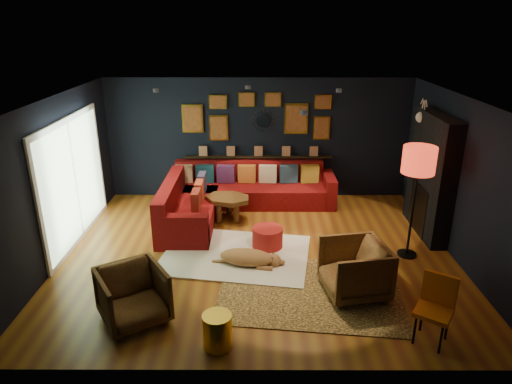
{
  "coord_description": "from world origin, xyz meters",
  "views": [
    {
      "loc": [
        -0.02,
        -6.87,
        3.74
      ],
      "look_at": [
        -0.05,
        0.3,
        1.0
      ],
      "focal_mm": 32.0,
      "sensor_mm": 36.0,
      "label": 1
    }
  ],
  "objects_px": {
    "armchair_left": "(133,293)",
    "orange_chair": "(436,303)",
    "armchair_right": "(355,267)",
    "floor_lamp": "(419,164)",
    "coffee_table": "(228,201)",
    "pouf": "(267,237)",
    "sectional": "(228,197)",
    "dog": "(247,254)",
    "gold_stool": "(217,331)"
  },
  "relations": [
    {
      "from": "armchair_left",
      "to": "orange_chair",
      "type": "height_order",
      "value": "orange_chair"
    },
    {
      "from": "armchair_right",
      "to": "floor_lamp",
      "type": "xyz_separation_m",
      "value": [
        1.14,
        1.14,
        1.17
      ]
    },
    {
      "from": "coffee_table",
      "to": "armchair_right",
      "type": "distance_m",
      "value": 3.25
    },
    {
      "from": "pouf",
      "to": "sectional",
      "type": "bearing_deg",
      "value": 115.52
    },
    {
      "from": "dog",
      "to": "floor_lamp",
      "type": "bearing_deg",
      "value": 17.46
    },
    {
      "from": "armchair_left",
      "to": "floor_lamp",
      "type": "distance_m",
      "value": 4.66
    },
    {
      "from": "armchair_left",
      "to": "orange_chair",
      "type": "distance_m",
      "value": 3.8
    },
    {
      "from": "pouf",
      "to": "floor_lamp",
      "type": "distance_m",
      "value": 2.74
    },
    {
      "from": "coffee_table",
      "to": "pouf",
      "type": "xyz_separation_m",
      "value": [
        0.75,
        -1.19,
        -0.19
      ]
    },
    {
      "from": "orange_chair",
      "to": "floor_lamp",
      "type": "xyz_separation_m",
      "value": [
        0.36,
        2.14,
        1.09
      ]
    },
    {
      "from": "pouf",
      "to": "orange_chair",
      "type": "bearing_deg",
      "value": -50.2
    },
    {
      "from": "sectional",
      "to": "gold_stool",
      "type": "distance_m",
      "value": 4.16
    },
    {
      "from": "gold_stool",
      "to": "coffee_table",
      "type": "bearing_deg",
      "value": 91.53
    },
    {
      "from": "sectional",
      "to": "orange_chair",
      "type": "height_order",
      "value": "orange_chair"
    },
    {
      "from": "gold_stool",
      "to": "floor_lamp",
      "type": "relative_size",
      "value": 0.24
    },
    {
      "from": "armchair_left",
      "to": "gold_stool",
      "type": "distance_m",
      "value": 1.26
    },
    {
      "from": "pouf",
      "to": "orange_chair",
      "type": "relative_size",
      "value": 0.61
    },
    {
      "from": "coffee_table",
      "to": "gold_stool",
      "type": "xyz_separation_m",
      "value": [
        0.1,
        -3.74,
        -0.17
      ]
    },
    {
      "from": "sectional",
      "to": "pouf",
      "type": "height_order",
      "value": "sectional"
    },
    {
      "from": "coffee_table",
      "to": "dog",
      "type": "distance_m",
      "value": 1.85
    },
    {
      "from": "dog",
      "to": "armchair_left",
      "type": "bearing_deg",
      "value": -125.39
    },
    {
      "from": "pouf",
      "to": "armchair_left",
      "type": "relative_size",
      "value": 0.64
    },
    {
      "from": "gold_stool",
      "to": "orange_chair",
      "type": "bearing_deg",
      "value": 3.48
    },
    {
      "from": "armchair_right",
      "to": "dog",
      "type": "distance_m",
      "value": 1.76
    },
    {
      "from": "armchair_right",
      "to": "orange_chair",
      "type": "relative_size",
      "value": 1.0
    },
    {
      "from": "coffee_table",
      "to": "dog",
      "type": "height_order",
      "value": "coffee_table"
    },
    {
      "from": "coffee_table",
      "to": "armchair_left",
      "type": "height_order",
      "value": "armchair_left"
    },
    {
      "from": "armchair_left",
      "to": "dog",
      "type": "xyz_separation_m",
      "value": [
        1.44,
        1.43,
        -0.21
      ]
    },
    {
      "from": "pouf",
      "to": "dog",
      "type": "height_order",
      "value": "dog"
    },
    {
      "from": "sectional",
      "to": "orange_chair",
      "type": "relative_size",
      "value": 3.92
    },
    {
      "from": "gold_stool",
      "to": "dog",
      "type": "relative_size",
      "value": 0.38
    },
    {
      "from": "armchair_right",
      "to": "coffee_table",
      "type": "bearing_deg",
      "value": -152.9
    },
    {
      "from": "gold_stool",
      "to": "orange_chair",
      "type": "height_order",
      "value": "orange_chair"
    },
    {
      "from": "coffee_table",
      "to": "floor_lamp",
      "type": "bearing_deg",
      "value": -24.95
    },
    {
      "from": "dog",
      "to": "pouf",
      "type": "bearing_deg",
      "value": 70.22
    },
    {
      "from": "floor_lamp",
      "to": "armchair_left",
      "type": "bearing_deg",
      "value": -156.68
    },
    {
      "from": "pouf",
      "to": "armchair_left",
      "type": "distance_m",
      "value": 2.71
    },
    {
      "from": "orange_chair",
      "to": "dog",
      "type": "height_order",
      "value": "orange_chair"
    },
    {
      "from": "floor_lamp",
      "to": "gold_stool",
      "type": "bearing_deg",
      "value": -142.52
    },
    {
      "from": "floor_lamp",
      "to": "dog",
      "type": "height_order",
      "value": "floor_lamp"
    },
    {
      "from": "coffee_table",
      "to": "floor_lamp",
      "type": "relative_size",
      "value": 0.56
    },
    {
      "from": "floor_lamp",
      "to": "sectional",
      "type": "bearing_deg",
      "value": 149.17
    },
    {
      "from": "pouf",
      "to": "floor_lamp",
      "type": "bearing_deg",
      "value": -6.08
    },
    {
      "from": "pouf",
      "to": "gold_stool",
      "type": "xyz_separation_m",
      "value": [
        -0.65,
        -2.55,
        0.02
      ]
    },
    {
      "from": "pouf",
      "to": "armchair_right",
      "type": "xyz_separation_m",
      "value": [
        1.21,
        -1.39,
        0.23
      ]
    },
    {
      "from": "sectional",
      "to": "coffee_table",
      "type": "relative_size",
      "value": 3.21
    },
    {
      "from": "orange_chair",
      "to": "sectional",
      "type": "bearing_deg",
      "value": 158.55
    },
    {
      "from": "coffee_table",
      "to": "armchair_right",
      "type": "relative_size",
      "value": 1.21
    },
    {
      "from": "gold_stool",
      "to": "orange_chair",
      "type": "relative_size",
      "value": 0.52
    },
    {
      "from": "pouf",
      "to": "armchair_right",
      "type": "bearing_deg",
      "value": -49.05
    }
  ]
}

